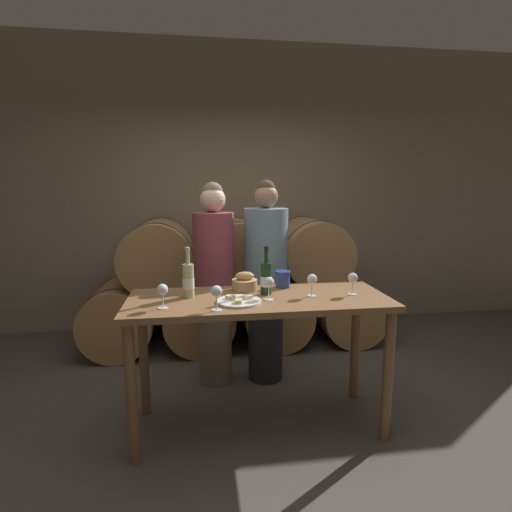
{
  "coord_description": "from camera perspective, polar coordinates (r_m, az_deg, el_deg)",
  "views": [
    {
      "loc": [
        -0.38,
        -2.48,
        1.62
      ],
      "look_at": [
        0.0,
        0.13,
        1.16
      ],
      "focal_mm": 28.0,
      "sensor_mm": 36.0,
      "label": 1
    }
  ],
  "objects": [
    {
      "name": "cheese_plate",
      "position": [
        2.5,
        -2.46,
        -6.42
      ],
      "size": [
        0.28,
        0.28,
        0.04
      ],
      "color": "white",
      "rests_on": "tasting_table"
    },
    {
      "name": "wine_glass_far_right",
      "position": [
        2.72,
        13.65,
        -3.16
      ],
      "size": [
        0.07,
        0.07,
        0.15
      ],
      "color": "white",
      "rests_on": "tasting_table"
    },
    {
      "name": "wine_glass_left",
      "position": [
        2.32,
        -5.67,
        -5.16
      ],
      "size": [
        0.07,
        0.07,
        0.15
      ],
      "color": "white",
      "rests_on": "tasting_table"
    },
    {
      "name": "wine_glass_far_left",
      "position": [
        2.41,
        -13.23,
        -4.82
      ],
      "size": [
        0.07,
        0.07,
        0.15
      ],
      "color": "white",
      "rests_on": "tasting_table"
    },
    {
      "name": "bread_basket",
      "position": [
        2.78,
        -1.64,
        -3.86
      ],
      "size": [
        0.18,
        0.18,
        0.13
      ],
      "color": "tan",
      "rests_on": "tasting_table"
    },
    {
      "name": "wine_glass_center",
      "position": [
        2.53,
        1.85,
        -3.9
      ],
      "size": [
        0.07,
        0.07,
        0.15
      ],
      "color": "white",
      "rests_on": "tasting_table"
    },
    {
      "name": "tasting_table",
      "position": [
        2.65,
        0.41,
        -8.63
      ],
      "size": [
        1.69,
        0.66,
        0.91
      ],
      "color": "brown",
      "rests_on": "ground_plane"
    },
    {
      "name": "person_right",
      "position": [
        3.31,
        1.41,
        -3.67
      ],
      "size": [
        0.36,
        0.36,
        1.68
      ],
      "color": "#232326",
      "rests_on": "ground_plane"
    },
    {
      "name": "person_left",
      "position": [
        3.27,
        -5.98,
        -3.88
      ],
      "size": [
        0.33,
        0.33,
        1.66
      ],
      "color": "#756651",
      "rests_on": "ground_plane"
    },
    {
      "name": "stone_wall_back",
      "position": [
        4.68,
        -3.63,
        9.56
      ],
      "size": [
        10.0,
        0.12,
        3.2
      ],
      "color": "gray",
      "rests_on": "ground_plane"
    },
    {
      "name": "barrel_stack",
      "position": [
        4.21,
        -2.82,
        -4.19
      ],
      "size": [
        3.03,
        0.97,
        1.31
      ],
      "color": "#9E7042",
      "rests_on": "ground_plane"
    },
    {
      "name": "ground_plane",
      "position": [
        2.99,
        0.39,
        -23.0
      ],
      "size": [
        10.0,
        10.0,
        0.0
      ],
      "primitive_type": "plane",
      "color": "#4C473F"
    },
    {
      "name": "wine_glass_right",
      "position": [
        2.64,
        8.01,
        -3.4
      ],
      "size": [
        0.07,
        0.07,
        0.15
      ],
      "color": "white",
      "rests_on": "tasting_table"
    },
    {
      "name": "wine_bottle_white",
      "position": [
        2.63,
        -9.65,
        -3.43
      ],
      "size": [
        0.08,
        0.08,
        0.33
      ],
      "color": "#ADBC7F",
      "rests_on": "tasting_table"
    },
    {
      "name": "wine_bottle_red",
      "position": [
        2.66,
        1.45,
        -3.18
      ],
      "size": [
        0.08,
        0.08,
        0.33
      ],
      "color": "#193819",
      "rests_on": "tasting_table"
    },
    {
      "name": "blue_crock",
      "position": [
        2.86,
        3.86,
        -3.21
      ],
      "size": [
        0.11,
        0.11,
        0.12
      ],
      "color": "navy",
      "rests_on": "tasting_table"
    }
  ]
}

